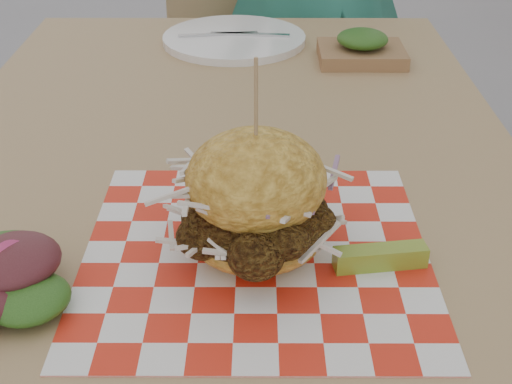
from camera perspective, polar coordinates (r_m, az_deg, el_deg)
patio_table at (r=1.01m, az=-2.41°, el=-0.25°), size 0.80×1.20×0.75m
patio_chair at (r=1.99m, az=-1.50°, el=11.61°), size 0.47×0.47×0.95m
paper_liner at (r=0.75m, az=0.00°, el=-4.88°), size 0.36×0.36×0.00m
sandwich at (r=0.72m, az=0.00°, el=-0.95°), size 0.19×0.19×0.21m
pickle_spear at (r=0.74m, az=9.92°, el=-5.16°), size 0.10×0.04×0.02m
place_setting at (r=1.38m, az=-1.76°, el=12.15°), size 0.27×0.27×0.02m
kraft_tray at (r=1.29m, az=8.46°, el=11.30°), size 0.15×0.12×0.06m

